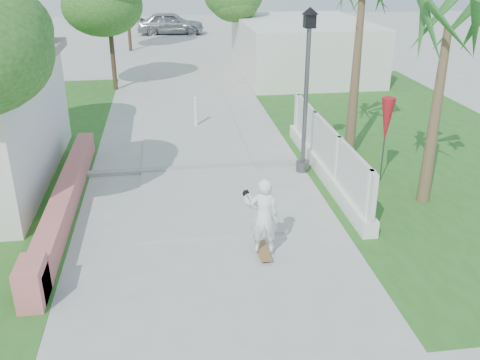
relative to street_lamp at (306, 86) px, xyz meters
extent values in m
plane|color=#B7B7B2|center=(-2.90, -5.50, -2.43)|extent=(90.00, 90.00, 0.00)
cube|color=#B7B7B2|center=(-2.90, 14.50, -2.40)|extent=(3.20, 36.00, 0.06)
cube|color=#999993|center=(-2.90, 0.50, -2.38)|extent=(6.50, 0.25, 0.10)
cube|color=#24631F|center=(4.10, 2.50, -2.42)|extent=(8.00, 20.00, 0.01)
cube|color=#C46664|center=(-6.20, -1.50, -2.13)|extent=(0.45, 8.00, 0.60)
cube|color=#C46664|center=(-6.20, -5.30, -2.03)|extent=(0.45, 0.80, 0.80)
cube|color=white|center=(0.50, -0.50, -2.23)|extent=(0.35, 7.00, 0.40)
cube|color=white|center=(0.50, -0.50, -1.48)|extent=(0.10, 7.00, 1.10)
cube|color=white|center=(0.50, -3.70, -1.68)|extent=(0.14, 0.14, 1.50)
cube|color=white|center=(0.50, -1.50, -1.68)|extent=(0.14, 0.14, 1.50)
cube|color=white|center=(0.50, 0.70, -1.68)|extent=(0.14, 0.14, 1.50)
cube|color=white|center=(0.50, 2.70, -1.68)|extent=(0.14, 0.14, 1.50)
cube|color=silver|center=(3.10, 12.50, -1.13)|extent=(6.00, 8.00, 2.60)
cylinder|color=#59595E|center=(0.00, 0.00, -2.28)|extent=(0.36, 0.36, 0.30)
cylinder|color=#59595E|center=(0.00, 0.00, -0.43)|extent=(0.12, 0.12, 4.00)
cube|color=black|center=(0.00, 0.00, 1.67)|extent=(0.28, 0.28, 0.35)
cone|color=black|center=(0.00, 0.00, 1.92)|extent=(0.44, 0.44, 0.18)
cylinder|color=white|center=(-2.70, 4.50, -1.93)|extent=(0.12, 0.12, 1.00)
sphere|color=white|center=(-2.70, 4.50, -1.41)|extent=(0.14, 0.14, 0.14)
cylinder|color=#59595E|center=(1.90, -1.00, -1.43)|extent=(0.04, 0.04, 2.00)
cone|color=red|center=(1.90, -1.00, -0.73)|extent=(0.36, 0.36, 1.20)
cylinder|color=#4C3826|center=(-8.40, 3.00, -0.68)|extent=(0.20, 0.20, 3.50)
ellipsoid|color=#1F5117|center=(-8.20, 2.80, 1.17)|extent=(2.72, 2.72, 2.05)
cylinder|color=#4C3826|center=(-5.90, 10.50, -0.50)|extent=(0.20, 0.20, 3.85)
ellipsoid|color=#1F5117|center=(-5.90, 10.50, 1.15)|extent=(3.40, 3.40, 2.55)
cylinder|color=#4C3826|center=(0.30, 14.50, -0.68)|extent=(0.20, 0.20, 3.50)
ellipsoid|color=#1F5117|center=(0.30, 14.50, 0.82)|extent=(3.00, 3.00, 2.25)
cylinder|color=#4C3826|center=(-5.70, 20.50, -0.50)|extent=(0.20, 0.20, 3.85)
cone|color=brown|center=(1.70, 1.00, -0.03)|extent=(0.32, 0.32, 4.80)
cone|color=brown|center=(2.50, -2.30, -0.33)|extent=(0.32, 0.32, 4.20)
cube|color=olive|center=(-1.90, -4.28, -2.34)|extent=(0.34, 0.85, 0.02)
imported|color=white|center=(-1.90, -4.28, -1.53)|extent=(0.62, 0.45, 1.59)
cylinder|color=gray|center=(-1.98, -4.57, -2.39)|extent=(0.03, 0.06, 0.06)
cylinder|color=gray|center=(-1.83, -4.57, -2.39)|extent=(0.03, 0.06, 0.06)
cylinder|color=gray|center=(-1.98, -3.98, -2.39)|extent=(0.03, 0.06, 0.06)
cylinder|color=gray|center=(-1.83, -3.98, -2.39)|extent=(0.03, 0.06, 0.06)
ellipsoid|color=white|center=(-1.85, -2.08, -2.22)|extent=(0.35, 0.47, 0.27)
sphere|color=black|center=(-1.90, -1.88, -2.14)|extent=(0.17, 0.17, 0.17)
sphere|color=white|center=(-1.92, -1.80, -2.16)|extent=(0.08, 0.08, 0.08)
cone|color=black|center=(-1.94, -1.89, -2.06)|extent=(0.05, 0.05, 0.06)
cone|color=black|center=(-1.86, -1.87, -2.06)|extent=(0.05, 0.05, 0.06)
cylinder|color=white|center=(-1.93, -1.99, -2.36)|extent=(0.04, 0.04, 0.12)
cylinder|color=white|center=(-1.81, -1.96, -2.36)|extent=(0.04, 0.04, 0.12)
cylinder|color=white|center=(-1.88, -2.19, -2.36)|extent=(0.04, 0.04, 0.12)
cylinder|color=white|center=(-1.77, -2.16, -2.36)|extent=(0.04, 0.04, 0.12)
cylinder|color=white|center=(-1.80, -2.27, -2.15)|extent=(0.05, 0.11, 0.10)
imported|color=#9D9FA4|center=(-3.06, 27.00, -1.61)|extent=(4.89, 2.25, 1.62)
camera|label=1|loc=(-3.70, -13.57, 3.33)|focal=40.00mm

